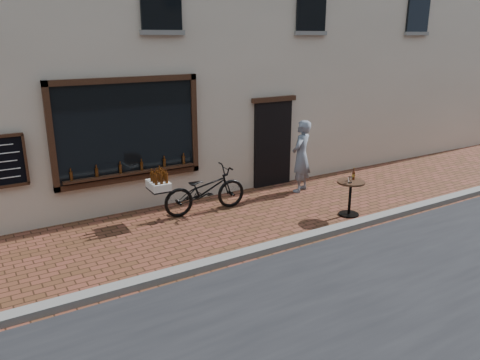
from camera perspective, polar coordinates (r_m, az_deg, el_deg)
ground at (r=8.80m, az=6.65°, el=-8.40°), size 90.00×90.00×0.00m
kerb at (r=8.92m, az=5.87°, el=-7.58°), size 90.00×0.25×0.12m
cargo_bicycle at (r=10.38m, az=-4.47°, el=-1.21°), size 2.25×0.74×1.09m
bistro_table at (r=10.45m, az=13.32°, el=-1.30°), size 0.61×0.61×1.04m
pedestrian at (r=11.78m, az=7.47°, el=2.88°), size 0.79×0.69×1.81m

